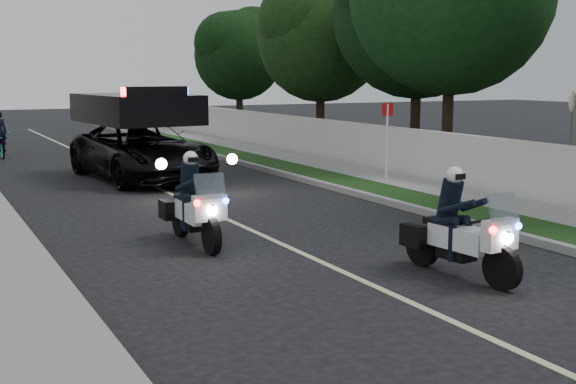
# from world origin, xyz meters

# --- Properties ---
(ground) EXTENTS (120.00, 120.00, 0.00)m
(ground) POSITION_xyz_m (0.00, 0.00, 0.00)
(ground) COLOR black
(ground) RESTS_ON ground
(curb_right) EXTENTS (0.20, 60.00, 0.15)m
(curb_right) POSITION_xyz_m (4.10, 10.00, 0.07)
(curb_right) COLOR gray
(curb_right) RESTS_ON ground
(grass_verge) EXTENTS (1.20, 60.00, 0.16)m
(grass_verge) POSITION_xyz_m (4.80, 10.00, 0.08)
(grass_verge) COLOR #193814
(grass_verge) RESTS_ON ground
(sidewalk_right) EXTENTS (1.40, 60.00, 0.16)m
(sidewalk_right) POSITION_xyz_m (6.10, 10.00, 0.08)
(sidewalk_right) COLOR gray
(sidewalk_right) RESTS_ON ground
(property_wall) EXTENTS (0.22, 60.00, 1.50)m
(property_wall) POSITION_xyz_m (7.10, 10.00, 0.75)
(property_wall) COLOR beige
(property_wall) RESTS_ON ground
(curb_left) EXTENTS (0.20, 60.00, 0.15)m
(curb_left) POSITION_xyz_m (-4.10, 10.00, 0.07)
(curb_left) COLOR gray
(curb_left) RESTS_ON ground
(lane_marking) EXTENTS (0.12, 50.00, 0.01)m
(lane_marking) POSITION_xyz_m (0.00, 10.00, 0.00)
(lane_marking) COLOR #BFB78C
(lane_marking) RESTS_ON ground
(police_moto_left) EXTENTS (0.70, 2.00, 1.70)m
(police_moto_left) POSITION_xyz_m (-1.42, 3.65, 0.00)
(police_moto_left) COLOR silver
(police_moto_left) RESTS_ON ground
(police_moto_right) EXTENTS (0.91, 2.06, 1.70)m
(police_moto_right) POSITION_xyz_m (1.43, -0.24, 0.00)
(police_moto_right) COLOR silver
(police_moto_right) RESTS_ON ground
(police_suv) EXTENTS (3.35, 6.26, 2.93)m
(police_suv) POSITION_xyz_m (0.10, 12.34, 0.00)
(police_suv) COLOR black
(police_suv) RESTS_ON ground
(bicycle) EXTENTS (0.78, 1.91, 0.98)m
(bicycle) POSITION_xyz_m (-3.00, 20.43, 0.00)
(bicycle) COLOR black
(bicycle) RESTS_ON ground
(cyclist) EXTENTS (0.56, 0.37, 1.54)m
(cyclist) POSITION_xyz_m (-3.00, 20.43, 0.00)
(cyclist) COLOR black
(cyclist) RESTS_ON ground
(sign_post) EXTENTS (0.37, 0.37, 2.35)m
(sign_post) POSITION_xyz_m (6.00, 8.38, 0.00)
(sign_post) COLOR red
(sign_post) RESTS_ON ground
(tree_right_b) EXTENTS (7.26, 7.26, 11.00)m
(tree_right_b) POSITION_xyz_m (9.78, 10.44, 0.00)
(tree_right_b) COLOR #174316
(tree_right_b) RESTS_ON ground
(tree_right_c) EXTENTS (6.30, 6.30, 10.12)m
(tree_right_c) POSITION_xyz_m (10.28, 12.85, 0.00)
(tree_right_c) COLOR black
(tree_right_c) RESTS_ON ground
(tree_right_d) EXTENTS (6.79, 6.79, 8.81)m
(tree_right_d) POSITION_xyz_m (9.50, 18.42, 0.00)
(tree_right_d) COLOR #1C3E14
(tree_right_d) RESTS_ON ground
(tree_right_e) EXTENTS (6.26, 6.26, 7.85)m
(tree_right_e) POSITION_xyz_m (9.80, 27.69, 0.00)
(tree_right_e) COLOR black
(tree_right_e) RESTS_ON ground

